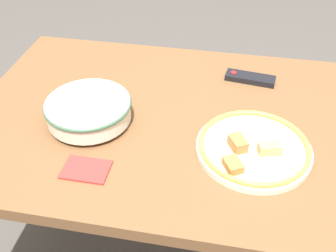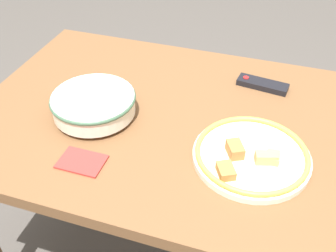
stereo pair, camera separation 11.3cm
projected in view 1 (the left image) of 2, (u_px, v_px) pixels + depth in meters
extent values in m
plane|color=#4C4742|center=(186.00, 250.00, 1.67)|extent=(8.00, 8.00, 0.00)
cube|color=brown|center=(193.00, 124.00, 1.23)|extent=(1.40, 0.87, 0.04)
cylinder|color=brown|center=(65.00, 118.00, 1.82)|extent=(0.06, 0.06, 0.67)
cylinder|color=silver|center=(90.00, 119.00, 1.20)|extent=(0.11, 0.11, 0.01)
cylinder|color=silver|center=(89.00, 110.00, 1.17)|extent=(0.25, 0.25, 0.06)
cylinder|color=#C67A33|center=(89.00, 111.00, 1.18)|extent=(0.23, 0.23, 0.05)
torus|color=#42664C|center=(88.00, 104.00, 1.16)|extent=(0.26, 0.26, 0.01)
cylinder|color=silver|center=(253.00, 149.00, 1.09)|extent=(0.32, 0.32, 0.02)
torus|color=gold|center=(254.00, 145.00, 1.08)|extent=(0.31, 0.31, 0.01)
cube|color=tan|center=(275.00, 148.00, 1.07)|extent=(0.04, 0.05, 0.02)
cube|color=#B2753D|center=(238.00, 143.00, 1.07)|extent=(0.06, 0.07, 0.03)
cube|color=#B2753D|center=(233.00, 165.00, 1.02)|extent=(0.06, 0.07, 0.02)
cube|color=tan|center=(269.00, 149.00, 1.06)|extent=(0.06, 0.04, 0.03)
cube|color=black|center=(250.00, 78.00, 1.37)|extent=(0.18, 0.08, 0.02)
cylinder|color=red|center=(234.00, 72.00, 1.38)|extent=(0.02, 0.02, 0.00)
cube|color=#B2332D|center=(86.00, 169.00, 1.04)|extent=(0.12, 0.09, 0.01)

